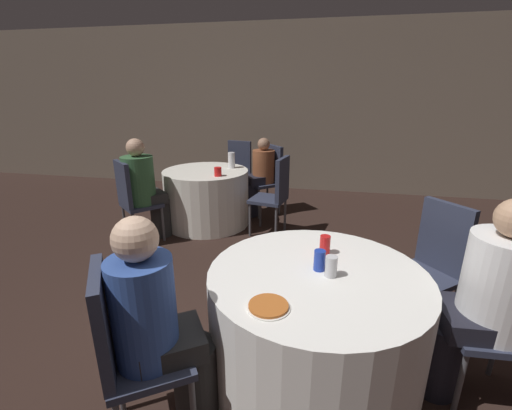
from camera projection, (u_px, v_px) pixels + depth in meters
ground_plane at (277, 378)px, 2.16m from camera, size 16.00×16.00×0.00m
wall_back at (316, 110)px, 5.83m from camera, size 16.00×0.06×2.80m
table_near at (314, 327)px, 2.07m from camera, size 1.26×1.26×0.74m
table_far at (207, 197)px, 4.55m from camera, size 1.11×1.11×0.74m
chair_near_southwest at (126, 343)px, 1.63m from camera, size 0.55×0.55×0.98m
chair_near_east at (512, 313)px, 1.86m from camera, size 0.43×0.42×0.98m
chair_near_northeast at (434, 258)px, 2.47m from camera, size 0.56×0.56×0.98m
chair_far_north at (238, 167)px, 5.34m from camera, size 0.47×0.47×0.98m
chair_far_southwest at (132, 196)px, 3.92m from camera, size 0.56×0.56×0.98m
chair_far_east at (276, 190)px, 4.13m from camera, size 0.47×0.47×0.98m
chair_far_northeast at (269, 174)px, 4.93m from camera, size 0.56×0.56×0.98m
person_floral_shirt at (259, 177)px, 4.86m from camera, size 0.46×0.44×1.10m
person_white_shirt at (483, 302)px, 1.86m from camera, size 0.52×0.37×1.22m
person_blue_shirt at (162, 330)px, 1.68m from camera, size 0.46×0.42×1.21m
person_green_jacket at (145, 189)px, 3.99m from camera, size 0.48×0.49×1.22m
pizza_plate_near at (268, 306)px, 1.64m from camera, size 0.21×0.21×0.02m
soda_can_red at (325, 245)px, 2.16m from camera, size 0.07×0.07×0.12m
soda_can_blue at (320, 260)px, 1.97m from camera, size 0.07×0.07×0.12m
soda_can_silver at (331, 266)px, 1.90m from camera, size 0.07×0.07×0.12m
bottle_far at (232, 160)px, 4.54m from camera, size 0.09×0.09×0.21m
cup_far at (218, 172)px, 4.12m from camera, size 0.09×0.09×0.11m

